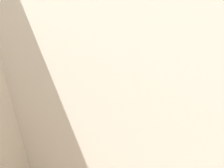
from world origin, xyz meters
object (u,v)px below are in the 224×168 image
object	(u,v)px
desk	(137,111)
cell_phone	(137,102)
book_stack_keyboard_riser	(118,100)
laptop	(92,71)
book_stack_tall	(98,90)
book_stack_side	(138,76)
keyboard	(118,93)
mug	(88,114)
computer_mouse	(135,87)

from	to	relation	value
desk	cell_phone	bearing A→B (deg)	-151.97
book_stack_keyboard_riser	laptop	xyz separation A→B (m)	(-0.01, 0.29, 0.21)
book_stack_tall	book_stack_keyboard_riser	size ratio (longest dim) A/B	1.04
book_stack_side	laptop	size ratio (longest dim) A/B	0.64
laptop	keyboard	distance (m)	0.32
book_stack_side	laptop	bearing A→B (deg)	165.27
desk	mug	size ratio (longest dim) A/B	11.14
laptop	computer_mouse	distance (m)	0.54
book_stack_tall	keyboard	distance (m)	0.23
book_stack_tall	book_stack_side	xyz separation A→B (m)	(0.58, -0.09, -0.05)
computer_mouse	cell_phone	xyz separation A→B (m)	(-0.22, -0.16, -0.01)
computer_mouse	keyboard	bearing A→B (deg)	-171.68
laptop	computer_mouse	xyz separation A→B (m)	(0.40, -0.23, -0.27)
desk	laptop	size ratio (longest dim) A/B	3.79
book_stack_side	computer_mouse	world-z (taller)	book_stack_side
computer_mouse	book_stack_keyboard_riser	bearing A→B (deg)	-171.14
book_stack_side	mug	bearing A→B (deg)	-177.54
keyboard	book_stack_side	bearing A→B (deg)	16.73
mug	book_stack_keyboard_riser	bearing A→B (deg)	-19.98
mug	cell_phone	world-z (taller)	mug
book_stack_keyboard_riser	book_stack_side	xyz separation A→B (m)	(0.57, 0.14, -0.02)
book_stack_tall	cell_phone	world-z (taller)	book_stack_tall
computer_mouse	mug	world-z (taller)	mug
book_stack_side	mug	world-z (taller)	book_stack_side
book_stack_keyboard_riser	cell_phone	bearing A→B (deg)	-28.70
mug	keyboard	bearing A→B (deg)	-19.42
desk	book_stack_keyboard_riser	size ratio (longest dim) A/B	5.57
computer_mouse	mug	size ratio (longest dim) A/B	0.88
book_stack_keyboard_riser	keyboard	world-z (taller)	keyboard
book_stack_tall	computer_mouse	world-z (taller)	book_stack_tall
book_stack_keyboard_riser	keyboard	distance (m)	0.08
book_stack_keyboard_riser	book_stack_side	size ratio (longest dim) A/B	1.06
book_stack_side	computer_mouse	size ratio (longest dim) A/B	2.15
laptop	desk	bearing A→B (deg)	-27.31
desk	book_stack_tall	bearing A→B (deg)	159.52
desk	book_stack_side	bearing A→B (deg)	37.85
book_stack_tall	laptop	xyz separation A→B (m)	(0.00, 0.07, 0.18)
book_stack_side	keyboard	distance (m)	0.59
book_stack_tall	mug	size ratio (longest dim) A/B	2.08
desk	keyboard	bearing A→B (deg)	-173.72
keyboard	cell_phone	distance (m)	0.25
book_stack_keyboard_riser	cell_phone	xyz separation A→B (m)	(0.17, -0.10, -0.07)
laptop	mug	world-z (taller)	laptop
book_stack_side	desk	bearing A→B (deg)	-142.15
computer_mouse	book_stack_tall	bearing A→B (deg)	157.56
cell_phone	mug	bearing A→B (deg)	141.99
book_stack_keyboard_riser	mug	bearing A→B (deg)	160.02
desk	book_stack_tall	distance (m)	0.67
book_stack_tall	book_stack_side	bearing A→B (deg)	-8.46
book_stack_tall	cell_phone	size ratio (longest dim) A/B	1.82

